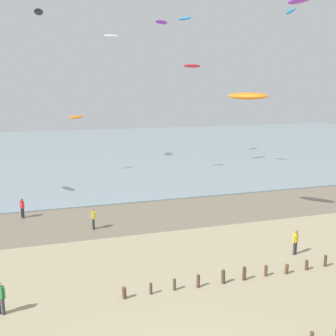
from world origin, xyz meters
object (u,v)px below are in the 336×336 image
Objects in this scene: kite_aloft_8 at (112,36)px; person_mid_beach at (22,208)px; person_by_waterline at (93,218)px; kite_aloft_9 at (161,22)px; kite_aloft_3 at (192,66)px; kite_aloft_1 at (39,12)px; person_right_flank at (0,297)px; kite_aloft_10 at (76,117)px; person_nearest_camera at (295,241)px; kite_aloft_6 at (185,19)px; kite_aloft_2 at (291,11)px; kite_aloft_5 at (248,96)px.

person_mid_beach is at bearing 38.33° from kite_aloft_8.
person_by_waterline is 0.66× the size of kite_aloft_9.
kite_aloft_8 is (-11.41, -4.54, 2.82)m from kite_aloft_3.
kite_aloft_3 is at bearing 52.91° from person_by_waterline.
kite_aloft_9 is at bearing 105.79° from kite_aloft_1.
person_right_flank is 0.94× the size of kite_aloft_10.
kite_aloft_10 is (-13.22, -7.24, -13.07)m from kite_aloft_9.
person_mid_beach is at bearing 90.11° from person_right_flank.
person_nearest_camera is 0.93× the size of kite_aloft_8.
kite_aloft_3 is 1.55× the size of kite_aloft_8.
kite_aloft_3 is 1.40× the size of kite_aloft_6.
kite_aloft_3 is at bearing 85.25° from kite_aloft_1.
kite_aloft_2 is (22.86, -22.38, -2.77)m from kite_aloft_1.
person_by_waterline is 23.13m from kite_aloft_8.
person_by_waterline is at bearing -104.69° from kite_aloft_10.
person_mid_beach is 0.51× the size of kite_aloft_5.
person_nearest_camera and person_right_flank have the same top height.
kite_aloft_5 is at bearing -4.01° from person_by_waterline.
kite_aloft_5 reaches higher than person_right_flank.
kite_aloft_2 is at bearing 84.28° from kite_aloft_3.
kite_aloft_1 is 1.77× the size of kite_aloft_10.
kite_aloft_6 is (18.91, 27.63, 18.27)m from person_right_flank.
kite_aloft_10 is at bearing 79.52° from person_right_flank.
kite_aloft_1 is at bearing 61.38° from kite_aloft_2.
kite_aloft_5 is at bearing 103.50° from kite_aloft_8.
kite_aloft_1 is at bearing 108.87° from kite_aloft_10.
person_nearest_camera is at bearing 65.85° from kite_aloft_3.
kite_aloft_3 is 22.28m from kite_aloft_5.
kite_aloft_9 is (0.91, 28.63, 10.20)m from kite_aloft_5.
kite_aloft_9 is (18.97, 23.32, 19.52)m from person_mid_beach.
person_by_waterline is 11.75m from person_right_flank.
kite_aloft_8 is (-7.97, 24.89, 15.80)m from person_nearest_camera.
kite_aloft_9 is (13.45, 27.75, 19.52)m from person_by_waterline.
kite_aloft_5 is 20.23m from kite_aloft_6.
person_by_waterline and person_right_flank have the same top height.
person_right_flank is 39.96m from kite_aloft_3.
kite_aloft_2 is 17.69m from kite_aloft_3.
kite_aloft_5 is at bearing 64.05° from kite_aloft_3.
person_right_flank is 32.09m from kite_aloft_10.
person_nearest_camera is at bearing 53.94° from kite_aloft_9.
person_nearest_camera is 0.53× the size of kite_aloft_1.
person_mid_beach and person_right_flank have the same top height.
person_mid_beach is at bearing 16.56° from kite_aloft_9.
kite_aloft_6 reaches higher than kite_aloft_5.
person_mid_beach is at bearing 104.77° from kite_aloft_2.
kite_aloft_2 is 0.71× the size of kite_aloft_3.
kite_aloft_8 reaches higher than kite_aloft_5.
kite_aloft_5 reaches higher than person_by_waterline.
kite_aloft_8 is at bearing 64.62° from kite_aloft_6.
kite_aloft_1 is 1.76× the size of kite_aloft_8.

